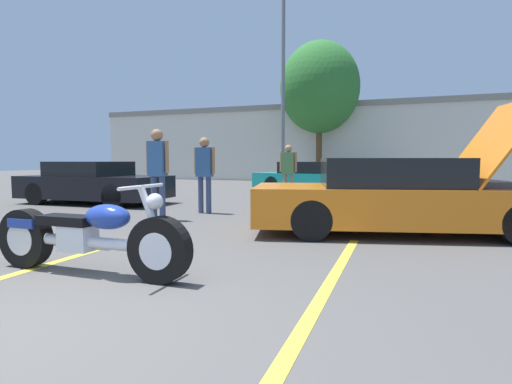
{
  "coord_description": "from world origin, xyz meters",
  "views": [
    {
      "loc": [
        2.57,
        -1.91,
        1.21
      ],
      "look_at": [
        0.83,
        2.89,
        0.8
      ],
      "focal_mm": 28.0,
      "sensor_mm": 36.0,
      "label": 1
    }
  ],
  "objects_px": {
    "light_pole": "(284,84)",
    "spectator_midground": "(158,166)",
    "tree_background": "(320,88)",
    "motorcycle": "(88,237)",
    "parked_car_left_row": "(94,183)",
    "show_car_hood_open": "(401,197)",
    "parked_car_mid_row": "(315,178)",
    "spectator_near_motorcycle": "(288,168)",
    "spectator_by_show_car": "(204,168)"
  },
  "relations": [
    {
      "from": "parked_car_mid_row",
      "to": "spectator_by_show_car",
      "type": "relative_size",
      "value": 2.85
    },
    {
      "from": "parked_car_mid_row",
      "to": "spectator_midground",
      "type": "xyz_separation_m",
      "value": [
        -1.55,
        -8.0,
        0.55
      ]
    },
    {
      "from": "tree_background",
      "to": "spectator_near_motorcycle",
      "type": "bearing_deg",
      "value": -83.88
    },
    {
      "from": "show_car_hood_open",
      "to": "spectator_midground",
      "type": "height_order",
      "value": "show_car_hood_open"
    },
    {
      "from": "show_car_hood_open",
      "to": "parked_car_mid_row",
      "type": "xyz_separation_m",
      "value": [
        -3.07,
        7.91,
        -0.06
      ]
    },
    {
      "from": "spectator_by_show_car",
      "to": "parked_car_left_row",
      "type": "bearing_deg",
      "value": 168.18
    },
    {
      "from": "tree_background",
      "to": "motorcycle",
      "type": "xyz_separation_m",
      "value": [
        1.12,
        -18.23,
        -4.68
      ]
    },
    {
      "from": "light_pole",
      "to": "motorcycle",
      "type": "bearing_deg",
      "value": -81.89
    },
    {
      "from": "tree_background",
      "to": "parked_car_left_row",
      "type": "relative_size",
      "value": 1.84
    },
    {
      "from": "tree_background",
      "to": "show_car_hood_open",
      "type": "height_order",
      "value": "tree_background"
    },
    {
      "from": "light_pole",
      "to": "spectator_near_motorcycle",
      "type": "height_order",
      "value": "light_pole"
    },
    {
      "from": "show_car_hood_open",
      "to": "spectator_near_motorcycle",
      "type": "bearing_deg",
      "value": 111.61
    },
    {
      "from": "tree_background",
      "to": "spectator_midground",
      "type": "xyz_separation_m",
      "value": [
        -0.4,
        -14.66,
        -3.98
      ]
    },
    {
      "from": "tree_background",
      "to": "spectator_midground",
      "type": "bearing_deg",
      "value": -91.57
    },
    {
      "from": "tree_background",
      "to": "motorcycle",
      "type": "bearing_deg",
      "value": -86.5
    },
    {
      "from": "light_pole",
      "to": "spectator_midground",
      "type": "xyz_separation_m",
      "value": [
        0.61,
        -11.37,
        -3.67
      ]
    },
    {
      "from": "parked_car_left_row",
      "to": "spectator_midground",
      "type": "height_order",
      "value": "spectator_midground"
    },
    {
      "from": "parked_car_mid_row",
      "to": "spectator_near_motorcycle",
      "type": "xyz_separation_m",
      "value": [
        -0.06,
        -3.54,
        0.43
      ]
    },
    {
      "from": "spectator_near_motorcycle",
      "to": "parked_car_left_row",
      "type": "bearing_deg",
      "value": -154.05
    },
    {
      "from": "light_pole",
      "to": "parked_car_mid_row",
      "type": "height_order",
      "value": "light_pole"
    },
    {
      "from": "tree_background",
      "to": "parked_car_left_row",
      "type": "distance_m",
      "value": 13.94
    },
    {
      "from": "motorcycle",
      "to": "show_car_hood_open",
      "type": "distance_m",
      "value": 4.8
    },
    {
      "from": "light_pole",
      "to": "spectator_near_motorcycle",
      "type": "distance_m",
      "value": 8.16
    },
    {
      "from": "parked_car_mid_row",
      "to": "spectator_midground",
      "type": "height_order",
      "value": "spectator_midground"
    },
    {
      "from": "light_pole",
      "to": "parked_car_left_row",
      "type": "xyz_separation_m",
      "value": [
        -2.85,
        -9.32,
        -4.21
      ]
    },
    {
      "from": "parked_car_left_row",
      "to": "spectator_by_show_car",
      "type": "bearing_deg",
      "value": -13.2
    },
    {
      "from": "show_car_hood_open",
      "to": "motorcycle",
      "type": "bearing_deg",
      "value": -144.21
    },
    {
      "from": "parked_car_mid_row",
      "to": "spectator_near_motorcycle",
      "type": "relative_size",
      "value": 2.97
    },
    {
      "from": "motorcycle",
      "to": "parked_car_left_row",
      "type": "bearing_deg",
      "value": 131.09
    },
    {
      "from": "light_pole",
      "to": "parked_car_left_row",
      "type": "bearing_deg",
      "value": -107.0
    },
    {
      "from": "motorcycle",
      "to": "light_pole",
      "type": "bearing_deg",
      "value": 97.68
    },
    {
      "from": "light_pole",
      "to": "spectator_by_show_car",
      "type": "distance_m",
      "value": 10.85
    },
    {
      "from": "motorcycle",
      "to": "parked_car_left_row",
      "type": "xyz_separation_m",
      "value": [
        -4.98,
        5.62,
        0.16
      ]
    },
    {
      "from": "motorcycle",
      "to": "parked_car_left_row",
      "type": "height_order",
      "value": "parked_car_left_row"
    },
    {
      "from": "tree_background",
      "to": "show_car_hood_open",
      "type": "relative_size",
      "value": 1.49
    },
    {
      "from": "spectator_near_motorcycle",
      "to": "spectator_by_show_car",
      "type": "xyz_separation_m",
      "value": [
        -1.08,
        -3.22,
        0.04
      ]
    },
    {
      "from": "light_pole",
      "to": "tree_background",
      "type": "xyz_separation_m",
      "value": [
        1.01,
        3.29,
        0.3
      ]
    },
    {
      "from": "spectator_by_show_car",
      "to": "parked_car_mid_row",
      "type": "bearing_deg",
      "value": 80.43
    },
    {
      "from": "tree_background",
      "to": "motorcycle",
      "type": "distance_m",
      "value": 18.86
    },
    {
      "from": "parked_car_mid_row",
      "to": "spectator_near_motorcycle",
      "type": "height_order",
      "value": "spectator_near_motorcycle"
    },
    {
      "from": "light_pole",
      "to": "spectator_by_show_car",
      "type": "relative_size",
      "value": 5.09
    },
    {
      "from": "parked_car_left_row",
      "to": "spectator_near_motorcycle",
      "type": "xyz_separation_m",
      "value": [
        4.95,
        2.41,
        0.42
      ]
    },
    {
      "from": "spectator_by_show_car",
      "to": "spectator_midground",
      "type": "distance_m",
      "value": 1.31
    },
    {
      "from": "show_car_hood_open",
      "to": "spectator_midground",
      "type": "xyz_separation_m",
      "value": [
        -4.62,
        -0.09,
        0.5
      ]
    },
    {
      "from": "light_pole",
      "to": "motorcycle",
      "type": "xyz_separation_m",
      "value": [
        2.13,
        -14.94,
        -4.37
      ]
    },
    {
      "from": "show_car_hood_open",
      "to": "parked_car_left_row",
      "type": "distance_m",
      "value": 8.31
    },
    {
      "from": "parked_car_mid_row",
      "to": "parked_car_left_row",
      "type": "xyz_separation_m",
      "value": [
        -5.01,
        -5.95,
        0.01
      ]
    },
    {
      "from": "tree_background",
      "to": "parked_car_mid_row",
      "type": "height_order",
      "value": "tree_background"
    },
    {
      "from": "tree_background",
      "to": "spectator_by_show_car",
      "type": "distance_m",
      "value": 14.02
    },
    {
      "from": "motorcycle",
      "to": "parked_car_mid_row",
      "type": "xyz_separation_m",
      "value": [
        0.03,
        11.57,
        0.15
      ]
    }
  ]
}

